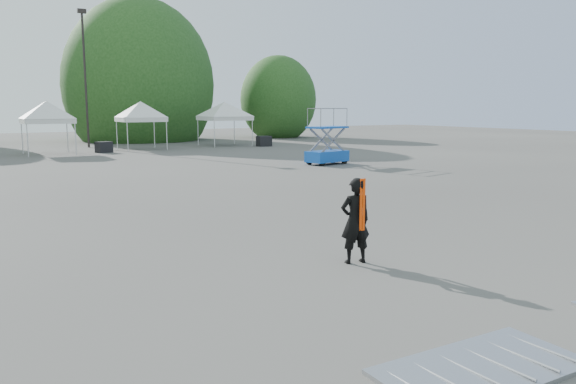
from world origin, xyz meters
TOP-DOWN VIEW (x-y plane):
  - ground at (0.00, 0.00)m, footprint 120.00×120.00m
  - light_pole_east at (3.00, 32.00)m, footprint 0.60×0.25m
  - tree_mid_e at (9.00, 39.00)m, footprint 5.12×5.12m
  - tree_far_e at (22.00, 37.00)m, footprint 3.84×3.84m
  - tent_e at (-0.41, 27.14)m, footprint 4.13×4.13m
  - tent_f at (5.78, 28.15)m, footprint 4.11×4.11m
  - tent_g at (12.45, 28.80)m, footprint 4.70×4.70m
  - man at (0.64, -2.45)m, footprint 0.67×0.51m
  - scissor_lift at (10.94, 13.06)m, footprint 2.41×1.54m
  - barrier_left at (-0.87, -6.72)m, footprint 2.48×1.28m
  - crate_mid at (2.82, 26.64)m, footprint 1.09×0.95m
  - crate_east at (14.61, 26.50)m, footprint 1.03×0.82m

SIDE VIEW (x-z plane):
  - ground at x=0.00m, z-range 0.00..0.00m
  - barrier_left at x=-0.87m, z-range 0.00..0.08m
  - crate_mid at x=2.82m, z-range 0.00..0.72m
  - crate_east at x=14.61m, z-range 0.00..0.77m
  - man at x=0.64m, z-range 0.00..1.64m
  - scissor_lift at x=10.94m, z-range 0.01..2.90m
  - tent_f at x=5.78m, z-range 1.12..5.00m
  - tent_e at x=-0.41m, z-range 1.12..5.00m
  - tent_g at x=12.45m, z-range 1.12..5.00m
  - tree_far_e at x=22.00m, z-range 0.70..6.55m
  - tree_mid_e at x=9.00m, z-range 0.94..8.74m
  - light_pole_east at x=3.00m, z-range 0.62..10.42m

